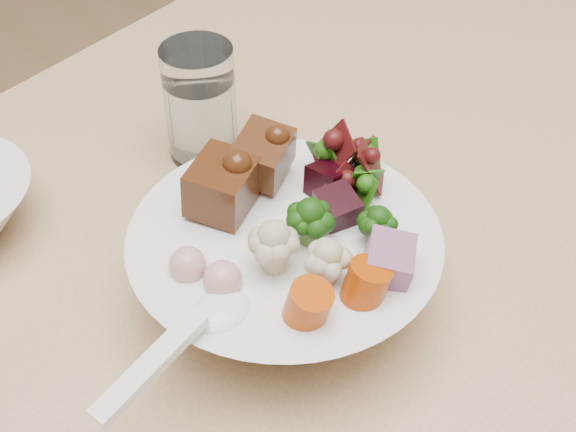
# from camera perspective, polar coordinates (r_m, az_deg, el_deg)

# --- Properties ---
(dining_table) EXTENTS (1.56, 1.08, 0.67)m
(dining_table) POSITION_cam_1_polar(r_m,az_deg,el_deg) (0.81, 9.66, 0.51)
(dining_table) COLOR tan
(dining_table) RESTS_ON ground
(food_bowl) EXTENTS (0.23, 0.23, 0.12)m
(food_bowl) POSITION_cam_1_polar(r_m,az_deg,el_deg) (0.60, -0.21, -3.20)
(food_bowl) COLOR white
(food_bowl) RESTS_ON dining_table
(soup_spoon) EXTENTS (0.13, 0.05, 0.03)m
(soup_spoon) POSITION_cam_1_polar(r_m,az_deg,el_deg) (0.52, -6.12, -7.81)
(soup_spoon) COLOR white
(soup_spoon) RESTS_ON food_bowl
(water_glass) EXTENTS (0.06, 0.06, 0.11)m
(water_glass) POSITION_cam_1_polar(r_m,az_deg,el_deg) (0.73, -6.23, 7.69)
(water_glass) COLOR white
(water_glass) RESTS_ON dining_table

